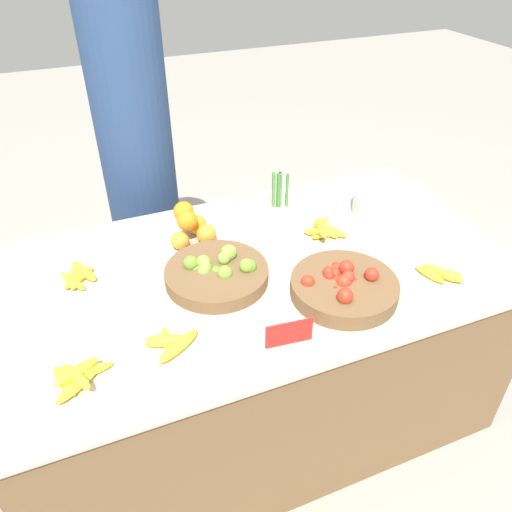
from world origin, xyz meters
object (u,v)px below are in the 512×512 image
Objects in this scene: tomato_basket at (343,286)px; vendor_person at (140,170)px; price_sign at (289,333)px; lime_bowl at (217,273)px; metal_bowl at (393,204)px.

vendor_person is at bearing 112.07° from tomato_basket.
tomato_basket is 2.47× the size of price_sign.
tomato_basket is at bearing -67.93° from vendor_person.
vendor_person is (-0.08, 0.86, 0.01)m from lime_bowl.
price_sign is 0.08× the size of vendor_person.
price_sign is at bearing -81.60° from vendor_person.
metal_bowl is at bearing 41.78° from price_sign.
tomato_basket is (0.36, -0.23, 0.00)m from lime_bowl.
tomato_basket reaches higher than metal_bowl.
metal_bowl is 2.25× the size of price_sign.
metal_bowl is 0.87m from price_sign.
tomato_basket reaches higher than price_sign.
lime_bowl is at bearing 147.56° from tomato_basket.
vendor_person is (-0.44, 1.09, 0.01)m from tomato_basket.
vendor_person reaches higher than price_sign.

